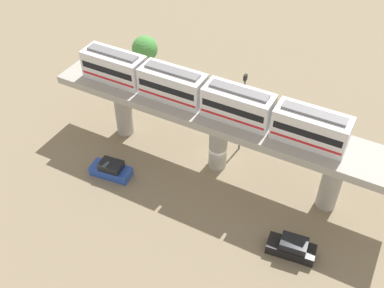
# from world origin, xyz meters

# --- Properties ---
(ground_plane) EXTENTS (120.00, 120.00, 0.00)m
(ground_plane) POSITION_xyz_m (0.00, 0.00, 0.00)
(ground_plane) COLOR #84755B
(viaduct) EXTENTS (5.20, 35.80, 7.06)m
(viaduct) POSITION_xyz_m (0.00, 0.00, 5.56)
(viaduct) COLOR #A8A59E
(viaduct) RESTS_ON ground
(train) EXTENTS (2.64, 27.45, 3.24)m
(train) POSITION_xyz_m (0.00, -1.69, 8.59)
(train) COLOR silver
(train) RESTS_ON viaduct
(parked_car_black) EXTENTS (2.30, 4.39, 1.76)m
(parked_car_black) POSITION_xyz_m (6.89, 10.52, 0.74)
(parked_car_black) COLOR black
(parked_car_black) RESTS_ON ground
(parked_car_blue) EXTENTS (2.30, 4.39, 1.76)m
(parked_car_blue) POSITION_xyz_m (6.48, -9.01, 0.74)
(parked_car_blue) COLOR #284CB7
(parked_car_blue) RESTS_ON ground
(tree_near_viaduct) EXTENTS (3.37, 3.37, 5.42)m
(tree_near_viaduct) POSITION_xyz_m (-11.44, -16.08, 3.71)
(tree_near_viaduct) COLOR brown
(tree_near_viaduct) RESTS_ON ground
(signal_post) EXTENTS (0.44, 0.28, 9.66)m
(signal_post) POSITION_xyz_m (-3.40, 1.01, 5.35)
(signal_post) COLOR #4C4C51
(signal_post) RESTS_ON ground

